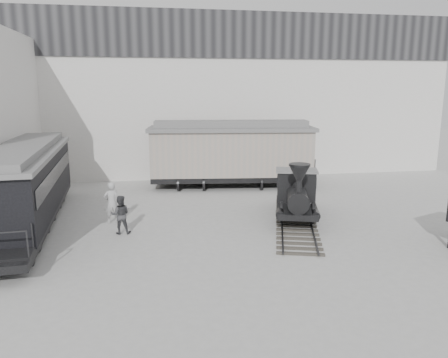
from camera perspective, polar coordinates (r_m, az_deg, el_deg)
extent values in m
plane|color=#9E9E9B|center=(17.10, 5.55, -9.10)|extent=(90.00, 90.00, 0.00)
cube|color=silver|center=(30.69, -1.73, 10.71)|extent=(34.00, 2.40, 11.00)
cube|color=#232326|center=(29.65, -1.42, 18.42)|extent=(34.00, 0.12, 3.00)
cube|color=#28251E|center=(20.34, 9.38, -5.55)|extent=(4.06, 8.42, 0.14)
cube|color=#2D2D30|center=(20.30, 7.56, -5.39)|extent=(2.41, 7.93, 0.05)
cube|color=#2D2D30|center=(20.37, 11.21, -5.46)|extent=(2.41, 7.93, 0.05)
cylinder|color=black|center=(19.72, 7.45, -4.33)|extent=(0.38, 0.98, 0.99)
cylinder|color=black|center=(19.80, 11.52, -4.41)|extent=(0.38, 0.98, 0.99)
cylinder|color=black|center=(20.85, 7.42, -3.44)|extent=(0.38, 0.98, 0.99)
cylinder|color=black|center=(20.92, 11.26, -3.52)|extent=(0.38, 0.98, 0.99)
cube|color=black|center=(20.28, 9.43, -3.62)|extent=(2.64, 3.61, 0.25)
cylinder|color=black|center=(19.53, 9.56, -2.49)|extent=(1.45, 2.23, 0.90)
cylinder|color=black|center=(18.58, 9.75, -1.01)|extent=(0.29, 0.29, 0.54)
cone|color=black|center=(18.46, 9.81, 0.76)|extent=(1.07, 1.07, 0.63)
sphere|color=black|center=(19.78, 9.56, -1.02)|extent=(0.47, 0.47, 0.47)
cube|color=black|center=(20.87, 9.40, -0.86)|extent=(2.02, 1.66, 1.39)
cube|color=slate|center=(20.72, 9.47, 1.11)|extent=(2.24, 1.88, 0.07)
cube|color=black|center=(22.55, 9.18, -1.20)|extent=(2.06, 2.18, 0.81)
cylinder|color=black|center=(27.34, -4.29, -0.15)|extent=(2.26, 1.11, 0.87)
cylinder|color=black|center=(27.69, 6.10, -0.03)|extent=(2.26, 1.11, 0.87)
cube|color=black|center=(27.36, 0.94, 0.35)|extent=(10.03, 3.82, 0.33)
cube|color=gray|center=(27.10, 0.95, 3.51)|extent=(10.04, 3.93, 2.72)
cube|color=slate|center=(26.93, 0.96, 6.60)|extent=(10.40, 4.29, 0.22)
cube|color=slate|center=(26.90, 0.97, 7.24)|extent=(9.43, 2.37, 0.39)
cylinder|color=black|center=(17.67, -26.67, -8.33)|extent=(2.05, 0.89, 0.77)
cylinder|color=black|center=(24.88, -22.77, -2.38)|extent=(2.05, 0.89, 0.77)
cube|color=black|center=(21.18, -24.43, -4.33)|extent=(3.25, 12.72, 0.27)
cube|color=black|center=(21.39, -24.47, -0.41)|extent=(3.24, 11.09, 2.46)
cube|color=black|center=(21.10, -21.11, 0.73)|extent=(0.68, 10.20, 0.68)
cube|color=slate|center=(21.17, -24.77, 3.10)|extent=(3.45, 11.46, 0.18)
imported|color=#B3B3B3|center=(20.58, -14.47, -3.00)|extent=(0.78, 0.59, 1.92)
imported|color=#3C3D40|center=(19.02, -13.37, -4.55)|extent=(0.83, 0.66, 1.66)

